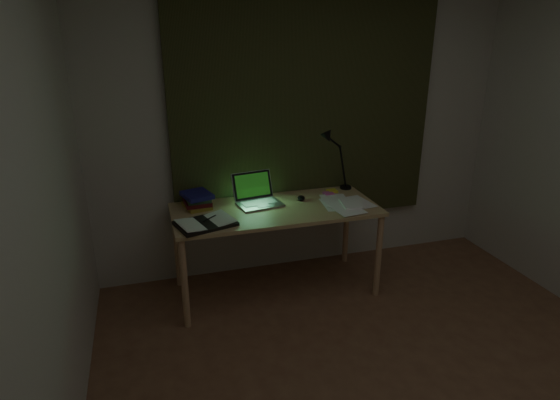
{
  "coord_description": "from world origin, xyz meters",
  "views": [
    {
      "loc": [
        -1.29,
        -1.62,
        2.0
      ],
      "look_at": [
        -0.37,
        1.46,
        0.82
      ],
      "focal_mm": 30.0,
      "sensor_mm": 36.0,
      "label": 1
    }
  ],
  "objects_px": {
    "book_stack": "(197,200)",
    "loose_papers": "(344,204)",
    "open_textbook": "(205,223)",
    "desk": "(276,250)",
    "laptop": "(260,191)",
    "desk_lamp": "(347,158)"
  },
  "relations": [
    {
      "from": "laptop",
      "to": "desk",
      "type": "bearing_deg",
      "value": -50.62
    },
    {
      "from": "loose_papers",
      "to": "open_textbook",
      "type": "bearing_deg",
      "value": -176.17
    },
    {
      "from": "open_textbook",
      "to": "book_stack",
      "type": "relative_size",
      "value": 1.68
    },
    {
      "from": "open_textbook",
      "to": "desk_lamp",
      "type": "relative_size",
      "value": 0.73
    },
    {
      "from": "book_stack",
      "to": "loose_papers",
      "type": "distance_m",
      "value": 1.13
    },
    {
      "from": "open_textbook",
      "to": "desk",
      "type": "bearing_deg",
      "value": 1.62
    },
    {
      "from": "laptop",
      "to": "open_textbook",
      "type": "relative_size",
      "value": 0.95
    },
    {
      "from": "open_textbook",
      "to": "book_stack",
      "type": "bearing_deg",
      "value": 75.45
    },
    {
      "from": "open_textbook",
      "to": "loose_papers",
      "type": "bearing_deg",
      "value": -12.18
    },
    {
      "from": "desk",
      "to": "book_stack",
      "type": "height_order",
      "value": "book_stack"
    },
    {
      "from": "desk",
      "to": "loose_papers",
      "type": "xyz_separation_m",
      "value": [
        0.53,
        -0.11,
        0.37
      ]
    },
    {
      "from": "laptop",
      "to": "book_stack",
      "type": "height_order",
      "value": "laptop"
    },
    {
      "from": "book_stack",
      "to": "desk_lamp",
      "type": "distance_m",
      "value": 1.29
    },
    {
      "from": "desk",
      "to": "laptop",
      "type": "relative_size",
      "value": 4.24
    },
    {
      "from": "desk",
      "to": "book_stack",
      "type": "relative_size",
      "value": 6.77
    },
    {
      "from": "laptop",
      "to": "desk_lamp",
      "type": "bearing_deg",
      "value": 3.81
    },
    {
      "from": "loose_papers",
      "to": "desk_lamp",
      "type": "height_order",
      "value": "desk_lamp"
    },
    {
      "from": "laptop",
      "to": "loose_papers",
      "type": "relative_size",
      "value": 1.06
    },
    {
      "from": "loose_papers",
      "to": "desk_lamp",
      "type": "distance_m",
      "value": 0.49
    },
    {
      "from": "book_stack",
      "to": "loose_papers",
      "type": "relative_size",
      "value": 0.66
    },
    {
      "from": "book_stack",
      "to": "desk_lamp",
      "type": "height_order",
      "value": "desk_lamp"
    },
    {
      "from": "desk",
      "to": "laptop",
      "type": "distance_m",
      "value": 0.49
    }
  ]
}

